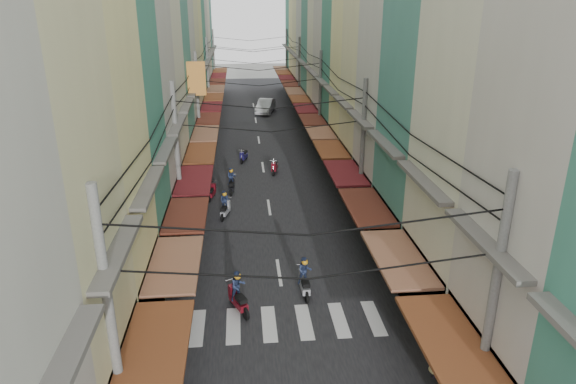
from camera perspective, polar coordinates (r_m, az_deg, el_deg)
ground at (r=26.02m, az=-1.34°, el=-6.77°), size 160.00×160.00×0.00m
road at (r=44.70m, az=-3.17°, el=5.13°), size 10.00×80.00×0.02m
sidewalk_left at (r=44.94m, az=-11.50°, el=4.85°), size 3.00×80.00×0.06m
sidewalk_right at (r=45.39m, az=5.09°, el=5.35°), size 3.00×80.00×0.06m
crosswalk at (r=20.89m, az=-0.14°, el=-14.31°), size 7.55×2.40×0.01m
building_row_left at (r=40.16m, az=-15.12°, el=16.87°), size 7.80×67.67×23.70m
building_row_right at (r=40.67m, az=8.50°, el=16.86°), size 7.80×68.98×22.59m
utility_poles at (r=38.46m, az=-3.05°, el=12.60°), size 10.20×66.13×8.20m
white_car at (r=58.10m, az=-2.51°, el=8.79°), size 5.63×3.22×1.87m
bicycle at (r=24.61m, az=13.92°, el=-9.17°), size 1.59×0.82×1.04m
moving_scooters at (r=29.08m, az=-4.44°, el=-2.63°), size 4.91×22.42×1.83m
parked_scooters at (r=22.87m, az=11.89°, el=-10.07°), size 13.38×16.11×1.02m
pedestrians at (r=28.31m, az=-10.55°, el=-2.45°), size 12.02×20.85×2.23m
market_umbrella at (r=24.93m, az=14.08°, el=-2.66°), size 2.56×2.56×2.70m
traffic_sign at (r=20.84m, az=14.25°, el=-8.82°), size 0.10×0.60×2.73m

